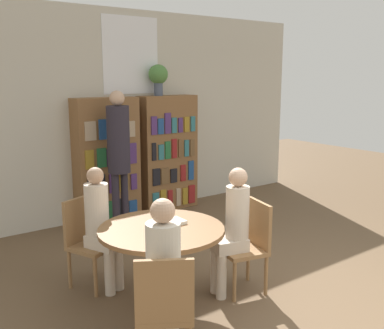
{
  "coord_description": "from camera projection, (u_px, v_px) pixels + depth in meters",
  "views": [
    {
      "loc": [
        -3.25,
        -1.93,
        2.08
      ],
      "look_at": [
        -0.22,
        2.19,
        1.05
      ],
      "focal_mm": 42.0,
      "sensor_mm": 36.0,
      "label": 1
    }
  ],
  "objects": [
    {
      "name": "chair_near_camera",
      "position": [
        164.0,
        307.0,
        3.12
      ],
      "size": [
        0.55,
        0.55,
        0.89
      ],
      "rotation": [
        0.0,
        0.0,
        -0.55
      ],
      "color": "olive",
      "rests_on": "ground_plane"
    },
    {
      "name": "reading_table",
      "position": [
        162.0,
        243.0,
        3.97
      ],
      "size": [
        1.11,
        1.11,
        0.76
      ],
      "color": "brown",
      "rests_on": "ground_plane"
    },
    {
      "name": "seated_reader_left",
      "position": [
        101.0,
        223.0,
        4.31
      ],
      "size": [
        0.34,
        0.38,
        1.22
      ],
      "rotation": [
        0.0,
        0.0,
        -2.75
      ],
      "color": "beige",
      "rests_on": "ground_plane"
    },
    {
      "name": "open_book_on_table",
      "position": [
        171.0,
        222.0,
        4.04
      ],
      "size": [
        0.24,
        0.18,
        0.03
      ],
      "color": "silver",
      "rests_on": "reading_table"
    },
    {
      "name": "bookshelf_left",
      "position": [
        107.0,
        161.0,
        6.36
      ],
      "size": [
        0.92,
        0.34,
        1.77
      ],
      "color": "brown",
      "rests_on": "ground_plane"
    },
    {
      "name": "chair_far_side",
      "position": [
        249.0,
        242.0,
        4.33
      ],
      "size": [
        0.48,
        0.48,
        0.89
      ],
      "rotation": [
        0.0,
        0.0,
        1.34
      ],
      "color": "olive",
      "rests_on": "ground_plane"
    },
    {
      "name": "wall_back",
      "position": [
        131.0,
        114.0,
        6.69
      ],
      "size": [
        6.4,
        0.07,
        3.0
      ],
      "color": "beige",
      "rests_on": "ground_plane"
    },
    {
      "name": "seated_reader_right",
      "position": [
        232.0,
        226.0,
        4.22
      ],
      "size": [
        0.37,
        0.29,
        1.23
      ],
      "rotation": [
        0.0,
        0.0,
        1.34
      ],
      "color": "beige",
      "rests_on": "ground_plane"
    },
    {
      "name": "bookshelf_right",
      "position": [
        168.0,
        153.0,
        6.96
      ],
      "size": [
        0.92,
        0.34,
        1.77
      ],
      "color": "brown",
      "rests_on": "ground_plane"
    },
    {
      "name": "seated_reader_back",
      "position": [
        163.0,
        269.0,
        3.25
      ],
      "size": [
        0.38,
        0.4,
        1.23
      ],
      "rotation": [
        0.0,
        0.0,
        -0.55
      ],
      "color": "beige",
      "rests_on": "ground_plane"
    },
    {
      "name": "ground_plane",
      "position": [
        365.0,
        323.0,
        3.82
      ],
      "size": [
        16.0,
        16.0,
        0.0
      ],
      "primitive_type": "plane",
      "color": "brown"
    },
    {
      "name": "flower_vase",
      "position": [
        158.0,
        76.0,
        6.64
      ],
      "size": [
        0.29,
        0.29,
        0.46
      ],
      "color": "#475166",
      "rests_on": "bookshelf_right"
    },
    {
      "name": "chair_left_side",
      "position": [
        88.0,
        237.0,
        4.44
      ],
      "size": [
        0.52,
        0.52,
        0.89
      ],
      "rotation": [
        0.0,
        0.0,
        -2.75
      ],
      "color": "olive",
      "rests_on": "ground_plane"
    },
    {
      "name": "librarian_standing",
      "position": [
        119.0,
        146.0,
        5.87
      ],
      "size": [
        0.3,
        0.57,
        1.88
      ],
      "color": "#28232D",
      "rests_on": "ground_plane"
    }
  ]
}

